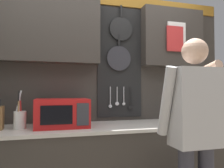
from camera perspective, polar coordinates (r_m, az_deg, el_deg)
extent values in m
cube|color=beige|center=(2.23, 0.17, -11.02)|extent=(2.43, 0.65, 0.03)
cube|color=#38332D|center=(2.52, -1.84, -3.26)|extent=(3.00, 0.04, 2.37)
cube|color=#38332D|center=(2.44, -16.69, 13.62)|extent=(1.11, 0.16, 0.70)
cube|color=#38332D|center=(2.81, 15.46, 11.51)|extent=(0.77, 0.16, 0.70)
cube|color=black|center=(2.56, 2.03, 5.76)|extent=(0.53, 0.01, 1.28)
cylinder|color=black|center=(2.61, 2.37, 14.16)|extent=(0.27, 0.02, 0.27)
cube|color=black|center=(2.67, 2.40, 18.46)|extent=(0.02, 0.02, 0.14)
cylinder|color=#2D2D33|center=(2.53, 1.80, 6.71)|extent=(0.28, 0.02, 0.28)
cube|color=black|center=(2.57, 1.84, 11.38)|extent=(0.02, 0.02, 0.14)
cylinder|color=silver|center=(2.48, -0.44, -3.11)|extent=(0.01, 0.01, 0.21)
ellipsoid|color=silver|center=(2.48, -0.44, -5.81)|extent=(0.04, 0.01, 0.04)
cylinder|color=silver|center=(2.50, 1.34, -2.76)|extent=(0.01, 0.01, 0.18)
ellipsoid|color=silver|center=(2.50, 1.34, -5.15)|extent=(0.05, 0.01, 0.04)
cylinder|color=silver|center=(2.52, 3.09, -2.82)|extent=(0.01, 0.01, 0.19)
ellipsoid|color=silver|center=(2.53, 3.09, -5.20)|extent=(0.04, 0.01, 0.03)
cylinder|color=black|center=(2.55, 4.80, -3.25)|extent=(0.01, 0.01, 0.23)
ellipsoid|color=black|center=(2.56, 4.81, -6.15)|extent=(0.06, 0.01, 0.05)
cube|color=white|center=(2.75, 16.54, 12.34)|extent=(0.23, 0.02, 0.29)
cube|color=red|center=(2.71, 16.14, 11.29)|extent=(0.21, 0.02, 0.30)
cube|color=red|center=(2.14, -12.90, -7.34)|extent=(0.49, 0.36, 0.27)
cube|color=black|center=(1.96, -14.26, -7.86)|extent=(0.27, 0.01, 0.16)
cube|color=#333338|center=(1.98, -7.62, -7.84)|extent=(0.11, 0.01, 0.20)
cylinder|color=black|center=(2.14, -27.18, -4.42)|extent=(0.02, 0.03, 0.06)
cylinder|color=white|center=(2.16, -22.92, -8.65)|extent=(0.11, 0.11, 0.16)
cylinder|color=tan|center=(2.13, -23.24, -6.64)|extent=(0.01, 0.04, 0.19)
cylinder|color=silver|center=(2.17, -23.10, -5.58)|extent=(0.02, 0.03, 0.26)
cylinder|color=black|center=(2.16, -23.30, -5.39)|extent=(0.02, 0.02, 0.28)
cylinder|color=silver|center=(2.16, -23.39, -5.27)|extent=(0.06, 0.05, 0.28)
cylinder|color=red|center=(2.18, -22.73, -6.47)|extent=(0.02, 0.05, 0.19)
cube|color=#BCBCBC|center=(1.84, 20.96, -5.62)|extent=(0.38, 0.22, 0.61)
sphere|color=#DBAD8E|center=(1.86, 20.80, 7.97)|extent=(0.20, 0.20, 0.20)
cylinder|color=#BCBCBC|center=(1.75, 14.07, -4.41)|extent=(0.08, 0.23, 0.55)
cylinder|color=#DBAD8E|center=(2.19, 21.59, 2.50)|extent=(0.08, 0.55, 0.19)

